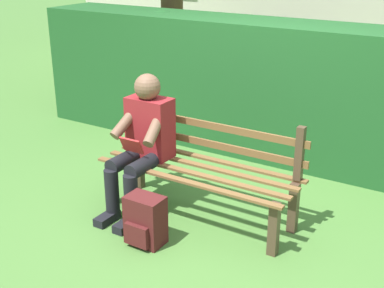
# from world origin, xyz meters

# --- Properties ---
(ground) EXTENTS (60.00, 60.00, 0.00)m
(ground) POSITION_xyz_m (0.00, 0.00, 0.00)
(ground) COLOR #477533
(park_bench) EXTENTS (1.69, 0.55, 0.88)m
(park_bench) POSITION_xyz_m (0.00, -0.07, 0.42)
(park_bench) COLOR #4C3828
(park_bench) RESTS_ON ground
(person_seated) EXTENTS (0.44, 0.73, 1.17)m
(person_seated) POSITION_xyz_m (0.49, 0.10, 0.62)
(person_seated) COLOR maroon
(person_seated) RESTS_ON ground
(hedge_backdrop) EXTENTS (5.65, 0.83, 1.55)m
(hedge_backdrop) POSITION_xyz_m (0.11, -1.66, 0.75)
(hedge_backdrop) COLOR #1E5123
(hedge_backdrop) RESTS_ON ground
(backpack) EXTENTS (0.29, 0.27, 0.39)m
(backpack) POSITION_xyz_m (0.13, 0.56, 0.19)
(backpack) COLOR #4C1919
(backpack) RESTS_ON ground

